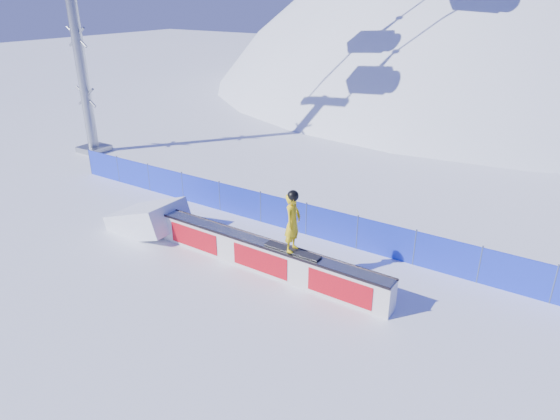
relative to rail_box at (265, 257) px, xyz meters
The scene contains 6 objects.
ground 2.05m from the rail_box, 128.00° to the right, with size 160.00×160.00×0.00m, color white.
snow_hill 44.49m from the rail_box, 91.73° to the left, with size 64.00×64.00×64.00m.
safety_fence 3.18m from the rail_box, 112.58° to the left, with size 22.05×0.05×1.30m.
rail_box is the anchor object (origin of this frame).
snow_ramp 5.33m from the rail_box, behind, with size 2.69×1.79×1.01m, color white, non-canonical shape.
snowboarder 1.79m from the rail_box, ahead, with size 1.86×0.69×1.94m.
Camera 1 is at (9.07, -9.63, 8.11)m, focal length 32.00 mm.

